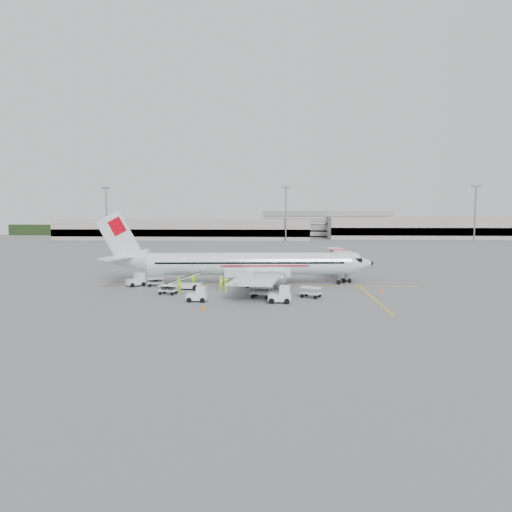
% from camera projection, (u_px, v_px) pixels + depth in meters
% --- Properties ---
extents(ground, '(360.00, 360.00, 0.00)m').
position_uv_depth(ground, '(255.00, 285.00, 58.12)').
color(ground, '#56595B').
extents(stripe_lead, '(44.00, 0.20, 0.01)m').
position_uv_depth(stripe_lead, '(255.00, 285.00, 58.12)').
color(stripe_lead, yellow).
rests_on(stripe_lead, ground).
extents(stripe_cross, '(0.20, 20.00, 0.01)m').
position_uv_depth(stripe_cross, '(372.00, 297.00, 49.30)').
color(stripe_cross, yellow).
rests_on(stripe_cross, ground).
extents(terminal_west, '(110.00, 22.00, 9.00)m').
position_uv_depth(terminal_west, '(184.00, 229.00, 189.48)').
color(terminal_west, gray).
rests_on(terminal_west, ground).
extents(terminal_east, '(90.00, 26.00, 10.00)m').
position_uv_depth(terminal_east, '(426.00, 228.00, 197.55)').
color(terminal_east, gray).
rests_on(terminal_east, ground).
extents(parking_garage, '(62.00, 24.00, 14.00)m').
position_uv_depth(parking_garage, '(325.00, 223.00, 215.08)').
color(parking_garage, slate).
rests_on(parking_garage, ground).
extents(treeline, '(300.00, 3.00, 6.00)m').
position_uv_depth(treeline, '(276.00, 230.00, 231.88)').
color(treeline, black).
rests_on(treeline, ground).
extents(mast_west, '(3.20, 1.20, 22.00)m').
position_uv_depth(mast_west, '(107.00, 214.00, 178.85)').
color(mast_west, slate).
rests_on(mast_west, ground).
extents(mast_center, '(3.20, 1.20, 22.00)m').
position_uv_depth(mast_center, '(286.00, 214.00, 174.21)').
color(mast_center, slate).
rests_on(mast_center, ground).
extents(mast_east, '(3.20, 1.20, 22.00)m').
position_uv_depth(mast_east, '(475.00, 214.00, 169.57)').
color(mast_east, slate).
rests_on(mast_east, ground).
extents(aircraft, '(38.41, 31.38, 9.92)m').
position_uv_depth(aircraft, '(250.00, 249.00, 57.74)').
color(aircraft, silver).
rests_on(aircraft, ground).
extents(jet_bridge, '(3.91, 16.51, 4.30)m').
position_uv_depth(jet_bridge, '(339.00, 263.00, 65.85)').
color(jet_bridge, silver).
rests_on(jet_bridge, ground).
extents(belt_loader, '(5.39, 2.17, 2.89)m').
position_uv_depth(belt_loader, '(186.00, 278.00, 54.50)').
color(belt_loader, silver).
rests_on(belt_loader, ground).
extents(tug_fore, '(2.46, 1.50, 1.85)m').
position_uv_depth(tug_fore, '(280.00, 294.00, 45.65)').
color(tug_fore, silver).
rests_on(tug_fore, ground).
extents(tug_mid, '(2.20, 1.32, 1.66)m').
position_uv_depth(tug_mid, '(197.00, 294.00, 46.37)').
color(tug_mid, silver).
rests_on(tug_mid, ground).
extents(tug_aft, '(2.59, 2.53, 1.78)m').
position_uv_depth(tug_aft, '(136.00, 280.00, 57.04)').
color(tug_aft, silver).
rests_on(tug_aft, ground).
extents(cart_loaded_a, '(2.33, 1.59, 1.13)m').
position_uv_depth(cart_loaded_a, '(168.00, 290.00, 50.81)').
color(cart_loaded_a, silver).
rests_on(cart_loaded_a, ground).
extents(cart_loaded_b, '(2.34, 1.72, 1.09)m').
position_uv_depth(cart_loaded_b, '(156.00, 282.00, 56.90)').
color(cart_loaded_b, silver).
rests_on(cart_loaded_b, ground).
extents(cart_empty_a, '(2.72, 1.98, 1.28)m').
position_uv_depth(cart_empty_a, '(261.00, 292.00, 48.50)').
color(cart_empty_a, silver).
rests_on(cart_empty_a, ground).
extents(cart_empty_b, '(2.71, 2.26, 1.22)m').
position_uv_depth(cart_empty_b, '(311.00, 292.00, 48.64)').
color(cart_empty_b, silver).
rests_on(cart_empty_b, ground).
extents(cone_nose, '(0.33, 0.33, 0.54)m').
position_uv_depth(cone_nose, '(381.00, 290.00, 52.08)').
color(cone_nose, '#F65F03').
rests_on(cone_nose, ground).
extents(cone_port, '(0.37, 0.37, 0.61)m').
position_uv_depth(cone_port, '(233.00, 269.00, 74.16)').
color(cone_port, '#F65F03').
rests_on(cone_port, ground).
extents(cone_stbd, '(0.37, 0.37, 0.60)m').
position_uv_depth(cone_stbd, '(203.00, 307.00, 42.05)').
color(cone_stbd, '#F65F03').
rests_on(cone_stbd, ground).
extents(crew_a, '(0.75, 0.79, 1.81)m').
position_uv_depth(crew_a, '(221.00, 283.00, 53.72)').
color(crew_a, '#AEF21B').
rests_on(crew_a, ground).
extents(crew_b, '(1.05, 1.14, 1.87)m').
position_uv_depth(crew_b, '(179.00, 286.00, 51.63)').
color(crew_b, '#AEF21B').
rests_on(crew_b, ground).
extents(crew_c, '(0.67, 1.09, 1.64)m').
position_uv_depth(crew_c, '(226.00, 285.00, 52.93)').
color(crew_c, '#AEF21B').
rests_on(crew_c, ground).
extents(crew_d, '(1.05, 0.83, 1.67)m').
position_uv_depth(crew_d, '(193.00, 280.00, 56.94)').
color(crew_d, '#AEF21B').
rests_on(crew_d, ground).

